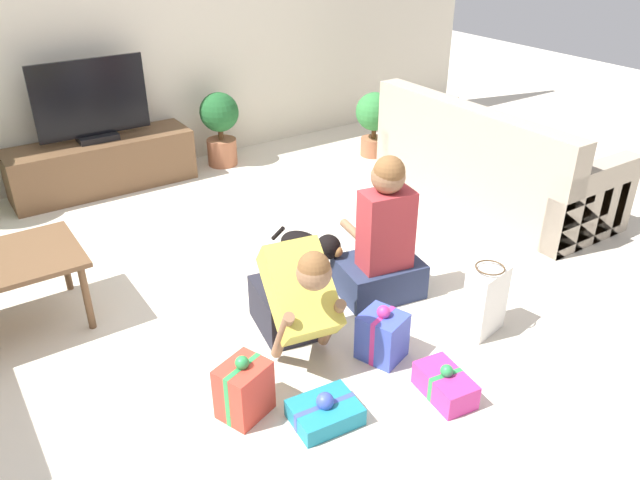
{
  "coord_description": "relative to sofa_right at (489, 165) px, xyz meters",
  "views": [
    {
      "loc": [
        -1.55,
        -3.07,
        2.29
      ],
      "look_at": [
        0.33,
        -0.26,
        0.45
      ],
      "focal_mm": 35.0,
      "sensor_mm": 36.0,
      "label": 1
    }
  ],
  "objects": [
    {
      "name": "gift_bag_a",
      "position": [
        -1.45,
        -1.33,
        -0.1
      ],
      "size": [
        0.29,
        0.2,
        0.45
      ],
      "rotation": [
        0.0,
        0.0,
        0.18
      ],
      "color": "white",
      "rests_on": "ground_plane"
    },
    {
      "name": "tv",
      "position": [
        -2.68,
        2.07,
        0.46
      ],
      "size": [
        0.95,
        0.2,
        0.7
      ],
      "color": "black",
      "rests_on": "tv_console"
    },
    {
      "name": "gift_box_c",
      "position": [
        -2.1,
        -1.18,
        -0.17
      ],
      "size": [
        0.28,
        0.29,
        0.34
      ],
      "rotation": [
        0.0,
        0.0,
        0.34
      ],
      "color": "#3D51BC",
      "rests_on": "ground_plane"
    },
    {
      "name": "tv_console",
      "position": [
        -2.68,
        2.07,
        -0.08
      ],
      "size": [
        1.59,
        0.47,
        0.46
      ],
      "color": "brown",
      "rests_on": "ground_plane"
    },
    {
      "name": "potted_plant_back_right",
      "position": [
        -1.54,
        2.02,
        0.1
      ],
      "size": [
        0.37,
        0.37,
        0.71
      ],
      "color": "#A36042",
      "rests_on": "ground_plane"
    },
    {
      "name": "dog",
      "position": [
        -2.0,
        -0.27,
        -0.06
      ],
      "size": [
        0.32,
        0.52,
        0.39
      ],
      "rotation": [
        0.0,
        0.0,
        0.43
      ],
      "color": "black",
      "rests_on": "ground_plane"
    },
    {
      "name": "person_sitting",
      "position": [
        -1.71,
        -0.67,
        0.06
      ],
      "size": [
        0.58,
        0.54,
        0.98
      ],
      "rotation": [
        0.0,
        0.0,
        2.97
      ],
      "color": "#283351",
      "rests_on": "ground_plane"
    },
    {
      "name": "gift_box_b",
      "position": [
        -2.66,
        -1.42,
        -0.26
      ],
      "size": [
        0.35,
        0.29,
        0.17
      ],
      "rotation": [
        0.0,
        0.0,
        -0.09
      ],
      "color": "teal",
      "rests_on": "ground_plane"
    },
    {
      "name": "wall_back",
      "position": [
        -2.41,
        2.38,
        0.99
      ],
      "size": [
        8.4,
        0.06,
        2.6
      ],
      "color": "beige",
      "rests_on": "ground_plane"
    },
    {
      "name": "ground_plane",
      "position": [
        -2.41,
        -0.25,
        -0.31
      ],
      "size": [
        16.0,
        16.0,
        0.0
      ],
      "primitive_type": "plane",
      "color": "beige"
    },
    {
      "name": "potted_plant_corner_right",
      "position": [
        -0.15,
        1.39,
        0.08
      ],
      "size": [
        0.38,
        0.38,
        0.65
      ],
      "color": "#A36042",
      "rests_on": "ground_plane"
    },
    {
      "name": "gift_box_a",
      "position": [
        -2.03,
        -1.62,
        -0.24
      ],
      "size": [
        0.24,
        0.35,
        0.2
      ],
      "rotation": [
        0.0,
        0.0,
        -0.13
      ],
      "color": "#CC3389",
      "rests_on": "ground_plane"
    },
    {
      "name": "person_kneeling",
      "position": [
        -2.47,
        -0.82,
        0.02
      ],
      "size": [
        0.45,
        0.82,
        0.78
      ],
      "rotation": [
        0.0,
        0.0,
        -0.18
      ],
      "color": "#23232D",
      "rests_on": "ground_plane"
    },
    {
      "name": "sofa_right",
      "position": [
        0.0,
        0.0,
        0.0
      ],
      "size": [
        0.87,
        2.09,
        0.87
      ],
      "rotation": [
        0.0,
        0.0,
        1.57
      ],
      "color": "tan",
      "rests_on": "ground_plane"
    },
    {
      "name": "gift_box_d",
      "position": [
        -2.96,
        -1.14,
        -0.16
      ],
      "size": [
        0.3,
        0.27,
        0.36
      ],
      "rotation": [
        0.0,
        0.0,
        0.36
      ],
      "color": "red",
      "rests_on": "ground_plane"
    }
  ]
}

